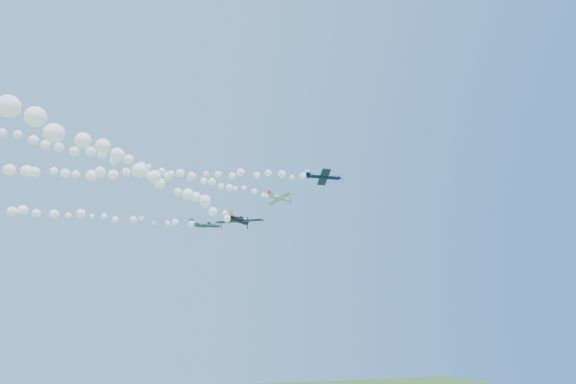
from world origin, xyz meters
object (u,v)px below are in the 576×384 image
object	(u,v)px
plane_navy	(324,177)
plane_black	(239,220)
plane_grey	(206,225)
plane_white	(280,198)

from	to	relation	value
plane_navy	plane_black	xyz separation A→B (m)	(-19.91, -14.97, -13.05)
plane_grey	plane_white	bearing A→B (deg)	18.43
plane_navy	plane_black	distance (m)	28.13
plane_navy	plane_grey	bearing A→B (deg)	168.78
plane_white	plane_black	distance (m)	39.51
plane_grey	plane_black	distance (m)	25.61
plane_grey	plane_black	world-z (taller)	plane_grey
plane_navy	plane_white	bearing A→B (deg)	114.30
plane_white	plane_grey	xyz separation A→B (m)	(-17.56, -7.83, -8.91)
plane_white	plane_navy	xyz separation A→B (m)	(2.76, -18.12, -0.07)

